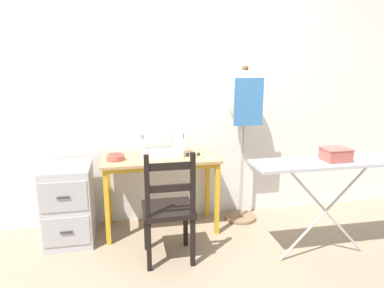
{
  "coord_description": "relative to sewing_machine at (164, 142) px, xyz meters",
  "views": [
    {
      "loc": [
        -0.31,
        -2.8,
        1.54
      ],
      "look_at": [
        0.29,
        0.2,
        0.84
      ],
      "focal_mm": 32.0,
      "sensor_mm": 36.0,
      "label": 1
    }
  ],
  "objects": [
    {
      "name": "ground_plane",
      "position": [
        -0.03,
        -0.26,
        -0.85
      ],
      "size": [
        14.0,
        14.0,
        0.0
      ],
      "primitive_type": "plane",
      "color": "gray"
    },
    {
      "name": "wall_back",
      "position": [
        -0.03,
        0.26,
        0.42
      ],
      "size": [
        10.0,
        0.05,
        2.55
      ],
      "color": "silver",
      "rests_on": "ground_plane"
    },
    {
      "name": "sewing_table",
      "position": [
        -0.03,
        -0.04,
        -0.24
      ],
      "size": [
        1.06,
        0.46,
        0.72
      ],
      "color": "tan",
      "rests_on": "ground_plane"
    },
    {
      "name": "sewing_machine",
      "position": [
        0.0,
        0.0,
        0.0
      ],
      "size": [
        0.4,
        0.17,
        0.32
      ],
      "color": "white",
      "rests_on": "sewing_table"
    },
    {
      "name": "fabric_bowl",
      "position": [
        -0.44,
        -0.04,
        -0.11
      ],
      "size": [
        0.16,
        0.16,
        0.05
      ],
      "color": "#B25647",
      "rests_on": "sewing_table"
    },
    {
      "name": "scissors",
      "position": [
        0.37,
        -0.13,
        -0.14
      ],
      "size": [
        0.12,
        0.1,
        0.01
      ],
      "color": "silver",
      "rests_on": "sewing_table"
    },
    {
      "name": "thread_spool_near_machine",
      "position": [
        0.21,
        -0.05,
        -0.12
      ],
      "size": [
        0.03,
        0.03,
        0.04
      ],
      "color": "black",
      "rests_on": "sewing_table"
    },
    {
      "name": "thread_spool_mid_table",
      "position": [
        0.27,
        -0.05,
        -0.12
      ],
      "size": [
        0.04,
        0.04,
        0.04
      ],
      "color": "black",
      "rests_on": "sewing_table"
    },
    {
      "name": "thread_spool_far_edge",
      "position": [
        0.32,
        -0.04,
        -0.12
      ],
      "size": [
        0.03,
        0.03,
        0.03
      ],
      "color": "black",
      "rests_on": "sewing_table"
    },
    {
      "name": "wooden_chair",
      "position": [
        -0.03,
        -0.56,
        -0.42
      ],
      "size": [
        0.4,
        0.38,
        0.92
      ],
      "color": "black",
      "rests_on": "ground_plane"
    },
    {
      "name": "filing_cabinet",
      "position": [
        -0.86,
        -0.08,
        -0.51
      ],
      "size": [
        0.4,
        0.48,
        0.7
      ],
      "color": "#B7B7BC",
      "rests_on": "ground_plane"
    },
    {
      "name": "dress_form",
      "position": [
        0.78,
        0.04,
        0.29
      ],
      "size": [
        0.33,
        0.32,
        1.55
      ],
      "color": "#846647",
      "rests_on": "ground_plane"
    },
    {
      "name": "ironing_board",
      "position": [
        1.21,
        -0.76,
        -0.08
      ],
      "size": [
        1.25,
        0.32,
        0.83
      ],
      "color": "#ADB2B7",
      "rests_on": "ground_plane"
    },
    {
      "name": "storage_box",
      "position": [
        1.25,
        -0.77,
        0.02
      ],
      "size": [
        0.2,
        0.17,
        0.1
      ],
      "color": "#AD564C",
      "rests_on": "ironing_board"
    }
  ]
}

